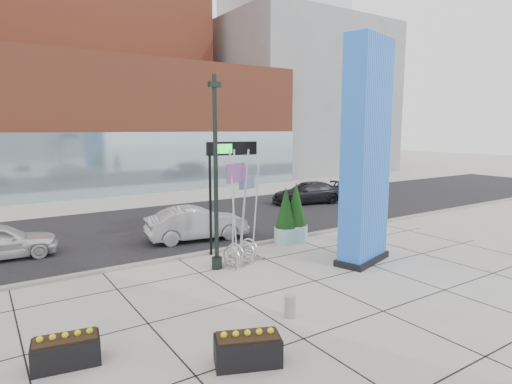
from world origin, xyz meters
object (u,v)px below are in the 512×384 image
concrete_bollard (290,306)px  car_silver_mid (197,224)px  lamp_post (216,192)px  public_art_sculpture (241,234)px  blue_pylon (366,157)px  overhead_street_sign (227,158)px

concrete_bollard → car_silver_mid: car_silver_mid is taller
lamp_post → concrete_bollard: bearing=-93.3°
public_art_sculpture → car_silver_mid: (0.08, 4.17, -0.40)m
lamp_post → concrete_bollard: 5.54m
blue_pylon → car_silver_mid: (-4.06, 6.70, -3.41)m
car_silver_mid → overhead_street_sign: bearing=-166.3°
blue_pylon → lamp_post: 5.94m
lamp_post → concrete_bollard: size_ratio=11.40×
public_art_sculpture → car_silver_mid: bearing=68.5°
concrete_bollard → overhead_street_sign: size_ratio=0.13×
overhead_street_sign → car_silver_mid: bearing=101.1°
lamp_post → public_art_sculpture: bearing=5.9°
concrete_bollard → car_silver_mid: 9.29m
car_silver_mid → public_art_sculpture: bearing=-172.6°
overhead_street_sign → public_art_sculpture: bearing=-94.9°
blue_pylon → overhead_street_sign: blue_pylon is taller
overhead_street_sign → blue_pylon: bearing=-41.2°
blue_pylon → car_silver_mid: bearing=104.0°
blue_pylon → overhead_street_sign: 5.64m
car_silver_mid → lamp_post: bearing=172.6°
public_art_sculpture → overhead_street_sign: overhead_street_sign is taller
blue_pylon → concrete_bollard: bearing=-173.4°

